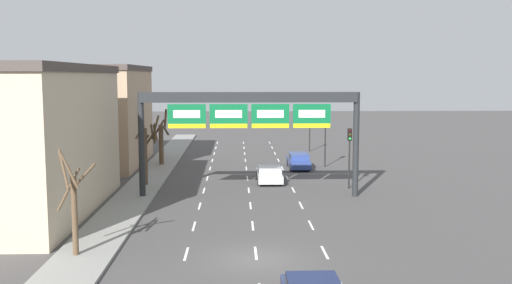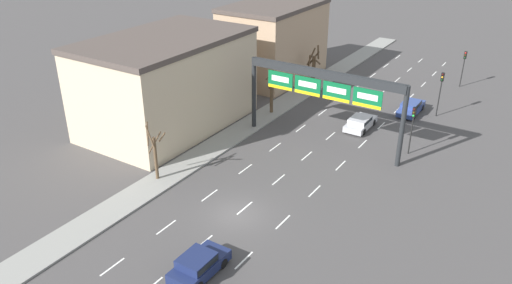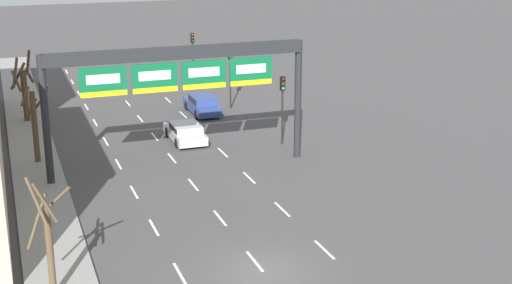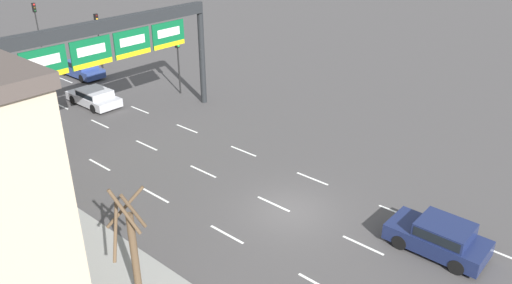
% 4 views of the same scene
% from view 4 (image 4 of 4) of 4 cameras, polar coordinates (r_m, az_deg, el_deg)
% --- Properties ---
extents(ground_plane, '(220.00, 220.00, 0.00)m').
position_cam_4_polar(ground_plane, '(24.21, 3.86, -7.93)').
color(ground_plane, '#474444').
extents(lane_dashes, '(6.72, 67.00, 0.01)m').
position_cam_4_polar(lane_dashes, '(33.04, -15.06, 0.88)').
color(lane_dashes, white).
rests_on(lane_dashes, ground_plane).
extents(sign_gantry, '(15.22, 0.70, 7.29)m').
position_cam_4_polar(sign_gantry, '(31.20, -16.44, 10.85)').
color(sign_gantry, '#232628').
rests_on(sign_gantry, ground_plane).
extents(car_blue, '(1.82, 4.70, 1.41)m').
position_cam_4_polar(car_blue, '(45.06, -19.35, 7.98)').
color(car_blue, navy).
rests_on(car_blue, ground_plane).
extents(car_navy, '(1.98, 4.08, 1.47)m').
position_cam_4_polar(car_navy, '(22.60, 20.26, -10.06)').
color(car_navy, '#19234C').
rests_on(car_navy, ground_plane).
extents(car_silver, '(1.96, 4.46, 1.24)m').
position_cam_4_polar(car_silver, '(38.13, -18.02, 4.95)').
color(car_silver, '#B7B7BC').
rests_on(car_silver, ground_plane).
extents(traffic_light_near_gantry, '(0.30, 0.35, 4.80)m').
position_cam_4_polar(traffic_light_near_gantry, '(46.28, -17.63, 12.11)').
color(traffic_light_near_gantry, black).
rests_on(traffic_light_near_gantry, ground_plane).
extents(traffic_light_mid_block, '(0.30, 0.35, 4.51)m').
position_cam_4_polar(traffic_light_mid_block, '(38.36, -8.91, 10.06)').
color(traffic_light_mid_block, black).
rests_on(traffic_light_mid_block, ground_plane).
extents(traffic_light_far_end, '(0.30, 0.35, 4.43)m').
position_cam_4_polar(traffic_light_far_end, '(55.76, -23.88, 13.05)').
color(traffic_light_far_end, black).
rests_on(traffic_light_far_end, ground_plane).
extents(tree_bare_closest, '(1.84, 1.69, 4.94)m').
position_cam_4_polar(tree_bare_closest, '(18.40, -14.02, -11.41)').
color(tree_bare_closest, brown).
rests_on(tree_bare_closest, sidewalk_left).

